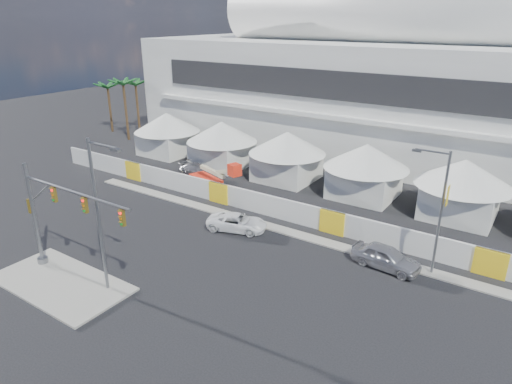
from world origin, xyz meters
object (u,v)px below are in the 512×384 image
Objects in this scene: streetlight_median at (100,207)px; boom_lift at (212,180)px; sedan_silver at (386,257)px; lot_car_c at (198,171)px; traffic_mast at (52,216)px; pickup_curb at (237,222)px; streetlight_curb at (439,205)px.

streetlight_median is 20.08m from boom_lift.
boom_lift is (-6.31, 18.41, -4.95)m from streetlight_median.
lot_car_c is at bearing 77.98° from sedan_silver.
lot_car_c is 0.47× the size of traffic_mast.
traffic_mast is (-6.25, -12.61, 3.71)m from pickup_curb.
pickup_curb is 0.47× the size of traffic_mast.
lot_car_c is (-24.22, 7.57, -0.12)m from sedan_silver.
traffic_mast reaches higher than sedan_silver.
traffic_mast reaches higher than pickup_curb.
lot_car_c is 0.56× the size of streetlight_curb.
boom_lift is (3.78, -2.27, 0.35)m from lot_car_c.
streetlight_median is (10.09, -20.67, 5.30)m from lot_car_c.
sedan_silver is 0.49× the size of streetlight_median.
sedan_silver is 21.12m from boom_lift.
traffic_mast is at bearing -174.31° from streetlight_median.
streetlight_median is 1.14× the size of streetlight_curb.
sedan_silver is 25.38m from lot_car_c.
traffic_mast is 1.04× the size of streetlight_median.
pickup_curb is 1.00× the size of lot_car_c.
boom_lift is at bearing 80.79° from sedan_silver.
traffic_mast is (5.38, -21.14, 3.68)m from lot_car_c.
streetlight_curb reaches higher than boom_lift.
streetlight_curb is at bearing 33.98° from traffic_mast.
sedan_silver reaches higher than pickup_curb.
streetlight_median reaches higher than streetlight_curb.
pickup_curb is 0.62× the size of boom_lift.
pickup_curb is at bearing 63.63° from traffic_mast.
boom_lift is (-23.26, 4.28, -4.15)m from streetlight_curb.
pickup_curb is 14.43m from lot_car_c.
boom_lift is at bearing 108.92° from streetlight_median.
streetlight_curb is at bearing -100.91° from pickup_curb.
boom_lift reaches higher than sedan_silver.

